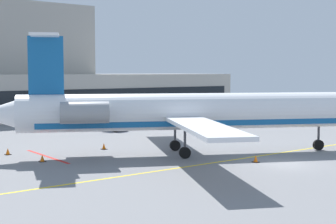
% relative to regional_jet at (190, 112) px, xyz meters
% --- Properties ---
extents(ground, '(120.00, 120.00, 0.11)m').
position_rel_regional_jet_xyz_m(ground, '(2.77, -7.68, -3.53)').
color(ground, slate).
extents(regional_jet, '(31.98, 26.20, 9.58)m').
position_rel_regional_jet_xyz_m(regional_jet, '(0.00, 0.00, 0.00)').
color(regional_jet, white).
rests_on(regional_jet, ground).
extents(baggage_tug, '(2.49, 3.26, 2.20)m').
position_rel_regional_jet_xyz_m(baggage_tug, '(3.19, 17.99, -2.51)').
color(baggage_tug, '#19389E').
rests_on(baggage_tug, ground).
extents(pushback_tractor, '(3.99, 3.62, 2.34)m').
position_rel_regional_jet_xyz_m(pushback_tractor, '(15.37, 19.02, -2.43)').
color(pushback_tractor, silver).
rests_on(pushback_tractor, ground).
extents(fuel_tank, '(7.99, 2.79, 2.49)m').
position_rel_regional_jet_xyz_m(fuel_tank, '(11.25, 25.25, -2.08)').
color(fuel_tank, white).
rests_on(fuel_tank, ground).
extents(safety_cone_alpha, '(0.47, 0.47, 0.55)m').
position_rel_regional_jet_xyz_m(safety_cone_alpha, '(-12.04, 8.72, -3.23)').
color(safety_cone_alpha, orange).
rests_on(safety_cone_alpha, ground).
extents(safety_cone_bravo, '(0.47, 0.47, 0.55)m').
position_rel_regional_jet_xyz_m(safety_cone_bravo, '(1.54, -5.83, -3.23)').
color(safety_cone_bravo, orange).
rests_on(safety_cone_bravo, ground).
extents(safety_cone_charlie, '(0.47, 0.47, 0.55)m').
position_rel_regional_jet_xyz_m(safety_cone_charlie, '(-11.08, 4.01, -3.23)').
color(safety_cone_charlie, orange).
rests_on(safety_cone_charlie, ground).
extents(safety_cone_delta, '(0.47, 0.47, 0.55)m').
position_rel_regional_jet_xyz_m(safety_cone_delta, '(-4.39, 6.44, -3.23)').
color(safety_cone_delta, orange).
rests_on(safety_cone_delta, ground).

